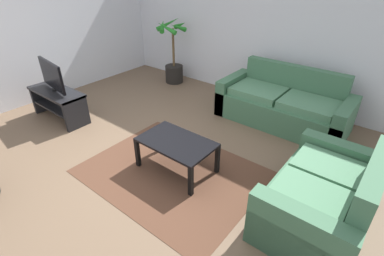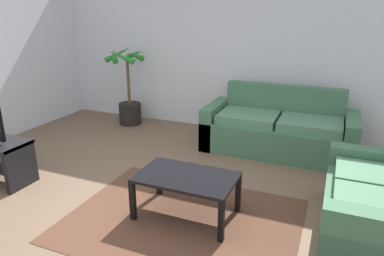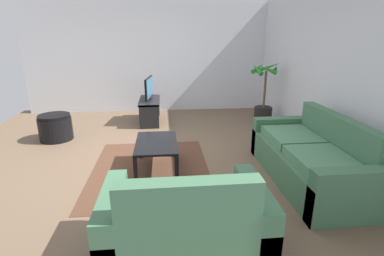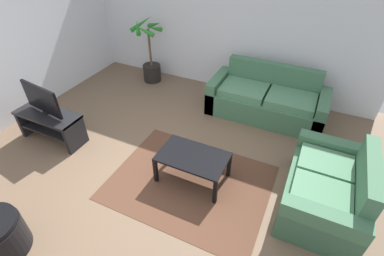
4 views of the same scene
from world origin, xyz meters
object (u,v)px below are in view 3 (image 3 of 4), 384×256
Objects in this scene: couch_loveseat at (185,223)px; ottoman at (56,127)px; couch_main at (310,160)px; tv at (149,88)px; tv_stand at (150,107)px; coffee_table at (156,146)px; potted_palm at (263,102)px.

ottoman is at bearing -145.56° from couch_loveseat.
couch_loveseat is at bearing 34.44° from ottoman.
tv reaches higher than couch_main.
tv_stand is at bearing -97.55° from tv.
tv_stand is 0.44m from tv.
potted_palm is at bearing 132.50° from coffee_table.
couch_main is at bearing 36.50° from tv.
coffee_table is 3.15m from potted_palm.
tv_stand is at bearing -173.63° from couch_loveseat.
couch_main is 2.19× the size of coffee_table.
couch_loveseat is 4.36m from potted_palm.
potted_palm is (-2.66, 0.26, 0.18)m from couch_main.
ottoman is at bearing -127.75° from coffee_table.
coffee_table is at bearing 4.25° from tv.
couch_loveseat is 4.25m from tv_stand.
couch_main reaches higher than tv_stand.
tv is at bearing -98.43° from potted_palm.
tv_stand is at bearing 120.35° from ottoman.
tv is 2.08m from ottoman.
ottoman is at bearing -59.65° from tv_stand.
couch_main reaches higher than ottoman.
coffee_table is at bearing -104.56° from couch_main.
couch_main is at bearing 63.07° from ottoman.
tv_stand is at bearing -98.43° from potted_palm.
coffee_table is (-1.72, -0.28, 0.08)m from couch_loveseat.
tv_stand is at bearing -175.68° from coffee_table.
couch_main is 2.14m from couch_loveseat.
potted_palm is 4.29m from ottoman.
tv_stand reaches higher than ottoman.
coffee_table is 0.70× the size of potted_palm.
coffee_table is at bearing -47.50° from potted_palm.
ottoman is (-1.49, -1.92, -0.14)m from coffee_table.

